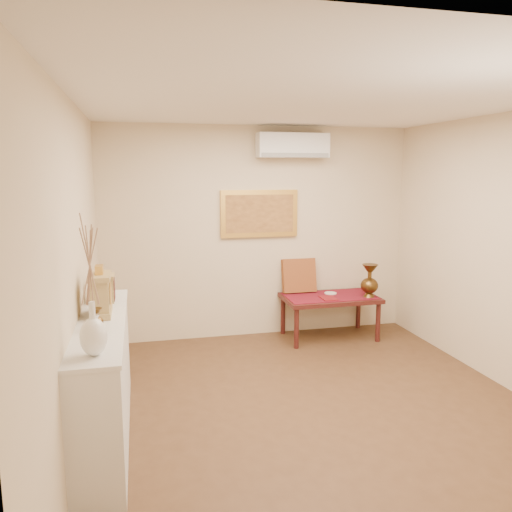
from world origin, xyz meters
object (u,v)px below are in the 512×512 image
object	(u,v)px
mantel_clock	(101,294)
low_table	(330,301)
display_ledge	(104,379)
wooden_chest	(106,288)
white_vase	(91,287)
brass_urn_tall	(370,277)

from	to	relation	value
mantel_clock	low_table	world-z (taller)	mantel_clock
display_ledge	wooden_chest	size ratio (longest dim) A/B	8.28
mantel_clock	low_table	size ratio (longest dim) A/B	0.34
mantel_clock	low_table	xyz separation A→B (m)	(2.68, 1.74, -0.67)
mantel_clock	wooden_chest	bearing A→B (deg)	88.61
white_vase	wooden_chest	distance (m)	1.40
brass_urn_tall	low_table	xyz separation A→B (m)	(-0.46, 0.16, -0.33)
white_vase	low_table	bearing A→B (deg)	45.15
display_ledge	low_table	distance (m)	3.27
brass_urn_tall	display_ledge	bearing A→B (deg)	-151.32
brass_urn_tall	mantel_clock	xyz separation A→B (m)	(-3.14, -1.58, 0.34)
display_ledge	wooden_chest	world-z (taller)	wooden_chest
white_vase	brass_urn_tall	bearing A→B (deg)	38.79
white_vase	mantel_clock	xyz separation A→B (m)	(-0.02, 0.93, -0.27)
display_ledge	wooden_chest	xyz separation A→B (m)	(0.01, 0.57, 0.61)
brass_urn_tall	mantel_clock	world-z (taller)	mantel_clock
white_vase	mantel_clock	world-z (taller)	white_vase
white_vase	low_table	xyz separation A→B (m)	(2.66, 2.68, -0.94)
brass_urn_tall	wooden_chest	bearing A→B (deg)	-159.86
display_ledge	wooden_chest	distance (m)	0.84
wooden_chest	brass_urn_tall	bearing A→B (deg)	20.14
white_vase	wooden_chest	world-z (taller)	white_vase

